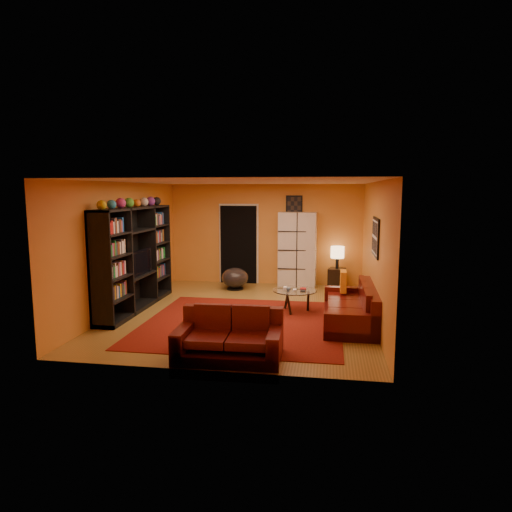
% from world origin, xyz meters
% --- Properties ---
extents(floor, '(6.00, 6.00, 0.00)m').
position_xyz_m(floor, '(0.00, 0.00, 0.00)').
color(floor, brown).
rests_on(floor, ground).
extents(ceiling, '(6.00, 6.00, 0.00)m').
position_xyz_m(ceiling, '(0.00, 0.00, 2.60)').
color(ceiling, white).
rests_on(ceiling, wall_back).
extents(wall_back, '(6.00, 0.00, 6.00)m').
position_xyz_m(wall_back, '(0.00, 3.00, 1.30)').
color(wall_back, orange).
rests_on(wall_back, floor).
extents(wall_front, '(6.00, 0.00, 6.00)m').
position_xyz_m(wall_front, '(0.00, -3.00, 1.30)').
color(wall_front, orange).
rests_on(wall_front, floor).
extents(wall_left, '(0.00, 6.00, 6.00)m').
position_xyz_m(wall_left, '(-2.50, 0.00, 1.30)').
color(wall_left, orange).
rests_on(wall_left, floor).
extents(wall_right, '(0.00, 6.00, 6.00)m').
position_xyz_m(wall_right, '(2.50, 0.00, 1.30)').
color(wall_right, orange).
rests_on(wall_right, floor).
extents(rug, '(3.60, 3.60, 0.01)m').
position_xyz_m(rug, '(0.10, -0.70, 0.01)').
color(rug, '#59100A').
rests_on(rug, floor).
extents(doorway, '(0.95, 0.10, 2.04)m').
position_xyz_m(doorway, '(-0.70, 2.96, 1.02)').
color(doorway, black).
rests_on(doorway, floor).
extents(wall_art_right, '(0.03, 1.00, 0.70)m').
position_xyz_m(wall_art_right, '(2.48, -0.30, 1.60)').
color(wall_art_right, black).
rests_on(wall_art_right, wall_right).
extents(wall_art_back, '(0.42, 0.03, 0.52)m').
position_xyz_m(wall_art_back, '(0.75, 2.98, 2.05)').
color(wall_art_back, black).
rests_on(wall_art_back, wall_back).
extents(entertainment_unit, '(0.45, 3.00, 2.10)m').
position_xyz_m(entertainment_unit, '(-2.27, 0.00, 1.05)').
color(entertainment_unit, black).
rests_on(entertainment_unit, floor).
extents(tv, '(0.90, 0.12, 0.52)m').
position_xyz_m(tv, '(-2.23, -0.01, 0.98)').
color(tv, black).
rests_on(tv, entertainment_unit).
extents(sofa, '(0.93, 2.26, 0.85)m').
position_xyz_m(sofa, '(2.14, -0.39, 0.28)').
color(sofa, '#450B09').
rests_on(sofa, rug).
extents(loveseat, '(1.55, 0.96, 0.85)m').
position_xyz_m(loveseat, '(0.24, -2.42, 0.28)').
color(loveseat, '#450B09').
rests_on(loveseat, rug).
extents(throw_pillow, '(0.12, 0.42, 0.42)m').
position_xyz_m(throw_pillow, '(1.95, 0.40, 0.63)').
color(throw_pillow, orange).
rests_on(throw_pillow, sofa).
extents(coffee_table, '(0.88, 0.88, 0.44)m').
position_xyz_m(coffee_table, '(0.99, 0.24, 0.40)').
color(coffee_table, silver).
rests_on(coffee_table, floor).
extents(storage_cabinet, '(0.96, 0.46, 1.89)m').
position_xyz_m(storage_cabinet, '(0.86, 2.80, 0.95)').
color(storage_cabinet, silver).
rests_on(storage_cabinet, floor).
extents(bowl_chair, '(0.66, 0.66, 0.54)m').
position_xyz_m(bowl_chair, '(-0.63, 2.13, 0.29)').
color(bowl_chair, black).
rests_on(bowl_chair, floor).
extents(side_table, '(0.47, 0.47, 0.50)m').
position_xyz_m(side_table, '(1.87, 2.68, 0.25)').
color(side_table, black).
rests_on(side_table, floor).
extents(table_lamp, '(0.33, 0.33, 0.56)m').
position_xyz_m(table_lamp, '(1.87, 2.68, 0.90)').
color(table_lamp, black).
rests_on(table_lamp, side_table).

